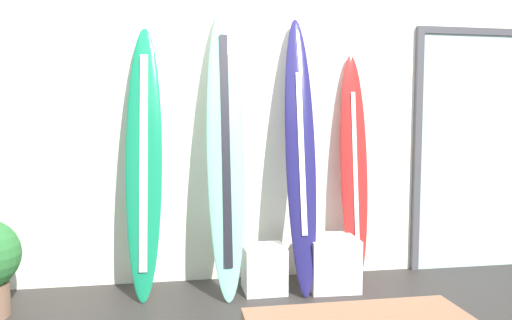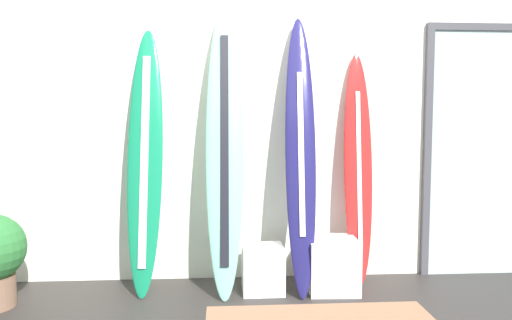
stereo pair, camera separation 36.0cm
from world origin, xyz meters
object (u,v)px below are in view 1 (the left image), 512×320
Objects in this scene: surfboard_seafoam at (226,149)px; display_block_center at (264,269)px; display_block_left at (331,262)px; surfboard_crimson at (354,169)px; surfboard_emerald at (144,163)px; surfboard_navy at (300,154)px; glass_door at (472,146)px.

surfboard_seafoam is 6.32× the size of display_block_center.
surfboard_seafoam is 1.24m from display_block_left.
surfboard_seafoam is at bearing -171.87° from surfboard_crimson.
surfboard_crimson is 5.31× the size of display_block_center.
surfboard_emerald reaches higher than surfboard_crimson.
surfboard_seafoam is 0.99m from display_block_center.
surfboard_navy is 5.26× the size of display_block_left.
surfboard_navy is at bearing -0.15° from surfboard_seafoam.
surfboard_crimson reaches higher than display_block_center.
surfboard_navy is 1.70m from glass_door.
surfboard_seafoam is at bearing -4.93° from surfboard_emerald.
glass_door is (2.27, 0.30, -0.01)m from surfboard_seafoam.
display_block_center is at bearing -4.63° from surfboard_seafoam.
surfboard_crimson is (1.09, 0.16, -0.19)m from surfboard_seafoam.
surfboard_seafoam is 1.12m from surfboard_crimson.
surfboard_emerald is at bearing 176.28° from display_block_left.
surfboard_crimson is at bearing 3.45° from surfboard_emerald.
surfboard_seafoam reaches higher than surfboard_navy.
surfboard_navy is 0.90m from display_block_left.
glass_door is at bearing 9.28° from display_block_center.
surfboard_emerald reaches higher than display_block_left.
glass_door reaches higher than surfboard_emerald.
glass_door reaches higher than display_block_center.
surfboard_navy reaches higher than surfboard_emerald.
glass_door is (1.68, 0.30, 0.04)m from surfboard_navy.
display_block_center is (0.91, -0.08, -0.84)m from surfboard_emerald.
surfboard_crimson is 1.20m from glass_door.
surfboard_seafoam is 5.47× the size of display_block_left.
surfboard_crimson is (1.71, 0.10, -0.09)m from surfboard_emerald.
display_block_left is (0.25, -0.04, -0.87)m from surfboard_navy.
surfboard_emerald is at bearing 175.07° from surfboard_seafoam.
surfboard_navy is at bearing 4.34° from display_block_center.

